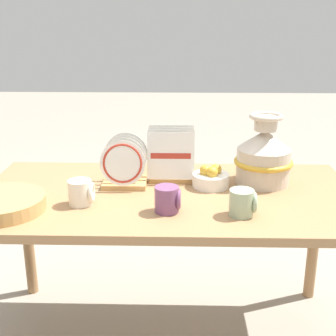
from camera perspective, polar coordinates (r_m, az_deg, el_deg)
name	(u,v)px	position (r m, az deg, el deg)	size (l,w,h in m)	color
ground_plane	(168,336)	(2.32, 0.00, -19.83)	(14.00, 14.00, 0.00)	gray
display_table	(168,210)	(1.98, 0.00, -5.08)	(1.58, 0.81, 0.72)	#9E754C
ceramic_vase	(264,155)	(2.07, 11.59, 1.54)	(0.26, 0.26, 0.31)	beige
dish_rack_round_plates	(124,167)	(2.02, -5.34, 0.10)	(0.19, 0.18, 0.21)	tan
dish_rack_square_plates	(171,160)	(2.10, 0.37, 0.96)	(0.20, 0.18, 0.23)	tan
wicker_charger_stack	(1,204)	(1.89, -19.65, -4.14)	(0.33, 0.33, 0.05)	tan
mug_sage_glaze	(243,203)	(1.75, 9.11, -4.20)	(0.10, 0.09, 0.10)	#9EB28E
mug_cream_glaze	(81,192)	(1.85, -10.53, -2.95)	(0.10, 0.09, 0.10)	silver
mug_plum_glaze	(168,199)	(1.76, -0.03, -3.83)	(0.10, 0.09, 0.10)	#7A4770
fruit_bowl	(211,178)	(2.02, 5.24, -1.24)	(0.16, 0.16, 0.10)	white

